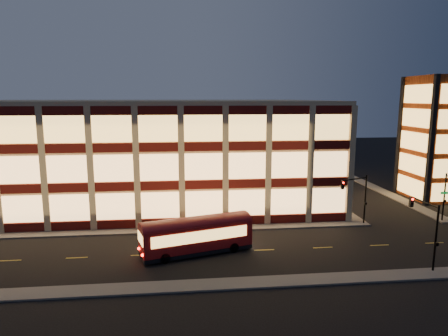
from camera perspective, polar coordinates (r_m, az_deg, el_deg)
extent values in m
plane|color=black|center=(45.41, -8.46, -9.24)|extent=(200.00, 200.00, 0.00)
cube|color=#514F4C|center=(46.55, -12.15, -8.77)|extent=(54.00, 2.00, 0.15)
cube|color=#514F4C|center=(65.14, 12.83, -3.37)|extent=(2.00, 30.00, 0.15)
cube|color=#514F4C|center=(69.47, 21.45, -2.99)|extent=(2.00, 30.00, 0.15)
cube|color=#514F4C|center=(33.39, -9.33, -16.48)|extent=(100.00, 2.00, 0.15)
cube|color=tan|center=(60.57, -10.87, 2.37)|extent=(50.00, 30.00, 14.00)
cube|color=tan|center=(60.05, -11.10, 9.24)|extent=(50.40, 30.40, 0.50)
cube|color=#470C0A|center=(47.21, -12.07, -7.76)|extent=(50.10, 0.25, 1.00)
cube|color=#F3B066|center=(46.63, -12.16, -5.30)|extent=(49.00, 0.20, 3.00)
cube|color=#470C0A|center=(64.73, 12.11, -2.90)|extent=(0.25, 30.10, 1.00)
cube|color=#F3B066|center=(64.30, 12.16, -1.08)|extent=(0.20, 29.00, 3.00)
cube|color=#470C0A|center=(46.07, -12.27, -2.54)|extent=(50.10, 0.25, 1.00)
cube|color=#F3B066|center=(45.68, -12.36, 0.03)|extent=(49.00, 0.20, 3.00)
cube|color=#470C0A|center=(63.91, 12.25, 0.95)|extent=(0.25, 30.10, 1.00)
cube|color=#F3B066|center=(63.61, 12.31, 2.81)|extent=(0.20, 29.00, 3.00)
cube|color=#470C0A|center=(45.33, -12.48, 2.89)|extent=(50.10, 0.25, 1.00)
cube|color=#F3B066|center=(45.14, -12.57, 5.54)|extent=(49.00, 0.20, 3.00)
cube|color=#470C0A|center=(63.38, 12.40, 4.88)|extent=(0.25, 30.10, 1.00)
cube|color=#F3B066|center=(63.22, 12.46, 6.77)|extent=(0.20, 29.00, 3.00)
cube|color=#8C3814|center=(66.99, 28.48, 3.78)|extent=(8.00, 8.00, 18.00)
cube|color=black|center=(61.46, 27.50, 3.40)|extent=(0.60, 0.60, 18.00)
cube|color=black|center=(68.23, 23.81, 4.23)|extent=(0.60, 0.60, 18.00)
cube|color=black|center=(72.55, 29.31, 4.10)|extent=(0.60, 0.60, 18.00)
cube|color=#FCBA58|center=(65.82, 25.03, -2.40)|extent=(0.16, 6.60, 2.60)
cube|color=#FCBA58|center=(65.22, 25.25, 0.52)|extent=(0.16, 6.60, 2.60)
cube|color=#FCBA58|center=(64.80, 25.47, 3.49)|extent=(0.16, 6.60, 2.60)
cube|color=#FCBA58|center=(64.56, 25.70, 6.48)|extent=(0.16, 6.60, 2.60)
cube|color=#FCBA58|center=(64.50, 25.93, 9.49)|extent=(0.16, 6.60, 2.60)
cylinder|color=black|center=(50.10, 19.51, -4.29)|extent=(0.18, 0.18, 6.00)
cylinder|color=black|center=(48.12, 18.20, -1.50)|extent=(3.56, 1.63, 0.14)
cube|color=black|center=(46.85, 16.59, -2.34)|extent=(0.32, 0.32, 0.95)
sphere|color=#FF0C05|center=(46.63, 16.69, -2.02)|extent=(0.20, 0.20, 0.20)
cube|color=black|center=(50.02, 19.58, -4.79)|extent=(0.25, 0.18, 0.28)
cylinder|color=black|center=(55.14, 28.94, -3.70)|extent=(0.18, 0.18, 6.00)
cube|color=black|center=(55.07, 29.02, -4.16)|extent=(0.25, 0.18, 0.28)
cube|color=#0C7226|center=(54.89, 29.08, -3.13)|extent=(1.20, 0.06, 0.28)
cylinder|color=black|center=(39.06, 28.00, -8.93)|extent=(0.18, 0.18, 6.00)
cylinder|color=black|center=(39.93, 26.73, -4.39)|extent=(0.14, 4.00, 0.14)
cube|color=black|center=(41.68, 25.19, -4.40)|extent=(0.32, 0.32, 0.95)
sphere|color=#FF0C05|center=(41.46, 25.35, -4.06)|extent=(0.20, 0.20, 0.20)
cube|color=black|center=(39.03, 28.12, -9.57)|extent=(0.25, 0.18, 0.28)
cube|color=maroon|center=(39.07, -3.97, -9.55)|extent=(11.02, 5.59, 2.46)
cube|color=black|center=(39.58, -3.94, -11.52)|extent=(11.02, 5.59, 0.37)
cylinder|color=black|center=(37.61, -8.42, -12.63)|extent=(1.01, 0.58, 0.96)
cylinder|color=black|center=(39.74, -9.28, -11.38)|extent=(1.01, 0.58, 0.96)
cylinder|color=black|center=(39.68, 1.40, -11.28)|extent=(1.01, 0.58, 0.96)
cylinder|color=black|center=(41.70, 0.06, -10.20)|extent=(1.01, 0.58, 0.96)
cube|color=#FCBA58|center=(37.75, -3.30, -9.75)|extent=(9.05, 2.72, 1.07)
cube|color=#FCBA58|center=(40.20, -4.61, -8.51)|extent=(9.05, 2.72, 1.07)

